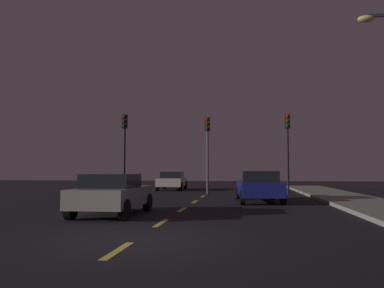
{
  "coord_description": "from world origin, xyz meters",
  "views": [
    {
      "loc": [
        2.34,
        -8.26,
        1.49
      ],
      "look_at": [
        -0.62,
        13.87,
        3.03
      ],
      "focal_mm": 36.08,
      "sensor_mm": 36.0,
      "label": 1
    }
  ],
  "objects": [
    {
      "name": "sidewalk_curb_right",
      "position": [
        7.5,
        7.0,
        0.07
      ],
      "size": [
        3.0,
        40.0,
        0.15
      ],
      "primitive_type": "cube",
      "color": "gray",
      "rests_on": "ground_plane"
    },
    {
      "name": "car_oncoming_far",
      "position": [
        -3.1,
        20.94,
        0.72
      ],
      "size": [
        2.11,
        4.36,
        1.39
      ],
      "color": "beige",
      "rests_on": "ground_plane"
    },
    {
      "name": "traffic_signal_left",
      "position": [
        -5.34,
        15.94,
        3.59
      ],
      "size": [
        0.32,
        0.38,
        5.14
      ],
      "color": "black",
      "rests_on": "ground_plane"
    },
    {
      "name": "traffic_signal_right",
      "position": [
        5.04,
        15.94,
        3.48
      ],
      "size": [
        0.32,
        0.38,
        4.98
      ],
      "color": "black",
      "rests_on": "ground_plane"
    },
    {
      "name": "lane_stripe_fifth",
      "position": [
        0.0,
        14.0,
        0.0
      ],
      "size": [
        0.16,
        1.6,
        0.01
      ],
      "primitive_type": "cube",
      "color": "#EACC4C",
      "rests_on": "ground_plane"
    },
    {
      "name": "ground_plane",
      "position": [
        0.0,
        7.0,
        0.0
      ],
      "size": [
        80.0,
        80.0,
        0.0
      ],
      "primitive_type": "plane",
      "color": "black"
    },
    {
      "name": "lane_stripe_nearest",
      "position": [
        0.0,
        -1.2,
        0.0
      ],
      "size": [
        0.16,
        1.6,
        0.01
      ],
      "primitive_type": "cube",
      "color": "#EACC4C",
      "rests_on": "ground_plane"
    },
    {
      "name": "car_stopped_ahead",
      "position": [
        3.05,
        10.38,
        0.75
      ],
      "size": [
        2.21,
        4.48,
        1.46
      ],
      "color": "navy",
      "rests_on": "ground_plane"
    },
    {
      "name": "lane_stripe_third",
      "position": [
        0.0,
        6.4,
        0.0
      ],
      "size": [
        0.16,
        1.6,
        0.01
      ],
      "primitive_type": "cube",
      "color": "#EACC4C",
      "rests_on": "ground_plane"
    },
    {
      "name": "lane_stripe_fourth",
      "position": [
        0.0,
        10.2,
        0.0
      ],
      "size": [
        0.16,
        1.6,
        0.01
      ],
      "primitive_type": "cube",
      "color": "#EACC4C",
      "rests_on": "ground_plane"
    },
    {
      "name": "lane_stripe_second",
      "position": [
        0.0,
        2.6,
        0.0
      ],
      "size": [
        0.16,
        1.6,
        0.01
      ],
      "primitive_type": "cube",
      "color": "#EACC4C",
      "rests_on": "ground_plane"
    },
    {
      "name": "traffic_signal_center",
      "position": [
        0.09,
        15.94,
        3.42
      ],
      "size": [
        0.32,
        0.38,
        4.88
      ],
      "color": "#4C4C51",
      "rests_on": "ground_plane"
    },
    {
      "name": "car_adjacent_lane",
      "position": [
        -2.03,
        4.28,
        0.72
      ],
      "size": [
        1.91,
        3.89,
        1.37
      ],
      "color": "gray",
      "rests_on": "ground_plane"
    }
  ]
}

